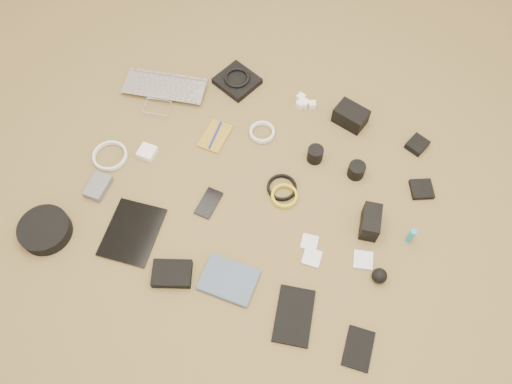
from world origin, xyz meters
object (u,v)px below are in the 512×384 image
(phone, at_px, (209,203))
(paperback, at_px, (221,299))
(headphone_case, at_px, (45,230))
(tablet, at_px, (132,232))
(dslr_camera, at_px, (351,116))
(laptop, at_px, (162,97))

(phone, relative_size, paperback, 0.65)
(headphone_case, bearing_deg, tablet, 18.93)
(dslr_camera, bearing_deg, laptop, -152.08)
(tablet, distance_m, paperback, 0.43)
(phone, relative_size, headphone_case, 0.65)
(phone, bearing_deg, paperback, -56.03)
(paperback, bearing_deg, laptop, 38.73)
(tablet, bearing_deg, phone, 38.83)
(tablet, distance_m, phone, 0.31)
(headphone_case, xyz_separation_m, paperback, (0.72, -0.03, -0.02))
(tablet, distance_m, headphone_case, 0.33)
(tablet, relative_size, paperback, 1.27)
(headphone_case, distance_m, paperback, 0.72)
(dslr_camera, xyz_separation_m, headphone_case, (-0.97, -0.89, -0.01))
(phone, bearing_deg, tablet, -131.46)
(dslr_camera, distance_m, paperback, 0.95)
(dslr_camera, relative_size, paperback, 0.69)
(laptop, xyz_separation_m, headphone_case, (-0.15, -0.74, 0.01))
(laptop, relative_size, dslr_camera, 2.73)
(phone, height_order, headphone_case, headphone_case)
(phone, distance_m, headphone_case, 0.62)
(dslr_camera, xyz_separation_m, tablet, (-0.66, -0.78, -0.03))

